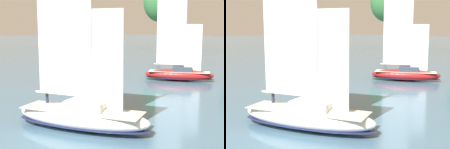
{
  "view_description": "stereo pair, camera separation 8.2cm",
  "coord_description": "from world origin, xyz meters",
  "views": [
    {
      "loc": [
        15.32,
        -13.24,
        6.79
      ],
      "look_at": [
        0.0,
        3.0,
        3.34
      ],
      "focal_mm": 50.0,
      "sensor_mm": 36.0,
      "label": 1
    },
    {
      "loc": [
        15.38,
        -13.18,
        6.79
      ],
      "look_at": [
        0.0,
        3.0,
        3.34
      ],
      "focal_mm": 50.0,
      "sensor_mm": 36.0,
      "label": 2
    }
  ],
  "objects": [
    {
      "name": "tree_shore_center",
      "position": [
        -40.18,
        66.55,
        14.0
      ],
      "size": [
        9.72,
        9.72,
        20.01
      ],
      "color": "brown",
      "rests_on": "ground"
    },
    {
      "name": "ground_plane",
      "position": [
        0.0,
        0.0,
        0.0
      ],
      "size": [
        400.0,
        400.0,
        0.0
      ],
      "primitive_type": "plane",
      "color": "#42667F"
    },
    {
      "name": "sailboat_moored_mid_channel",
      "position": [
        -5.28,
        20.94,
        0.96
      ],
      "size": [
        8.73,
        6.28,
        11.87
      ],
      "color": "maroon",
      "rests_on": "ground"
    },
    {
      "name": "sailboat_main",
      "position": [
        0.01,
        0.01,
        1.05
      ],
      "size": [
        9.97,
        6.02,
        13.26
      ],
      "color": "white",
      "rests_on": "ground"
    }
  ]
}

